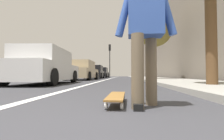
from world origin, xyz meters
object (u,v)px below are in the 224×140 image
object	(u,v)px
parked_car_near	(45,67)
traffic_light	(110,55)
skateboard	(116,97)
parked_car_far	(95,72)
parked_car_end	(101,73)
street_tree_mid	(154,29)
skater_person	(145,26)
parked_car_mid	(82,71)

from	to	relation	value
parked_car_near	traffic_light	distance (m)	14.67
skateboard	parked_car_far	xyz separation A→B (m)	(15.90, 3.16, 0.60)
parked_car_end	street_tree_mid	bearing A→B (deg)	-152.95
skater_person	parked_car_far	bearing A→B (deg)	12.31
skateboard	skater_person	size ratio (longest dim) A/B	0.52
skateboard	parked_car_far	size ratio (longest dim) A/B	0.21
parked_car_end	traffic_light	world-z (taller)	traffic_light
parked_car_near	parked_car_mid	xyz separation A→B (m)	(5.56, -0.14, 0.01)
parked_car_near	parked_car_end	xyz separation A→B (m)	(16.95, -0.09, 0.03)
street_tree_mid	traffic_light	bearing A→B (deg)	26.23
skater_person	parked_car_end	distance (m)	21.89
skater_person	street_tree_mid	bearing A→B (deg)	-11.67
skater_person	parked_car_near	size ratio (longest dim) A/B	0.36
parked_car_end	skateboard	bearing A→B (deg)	-171.69
parked_car_near	street_tree_mid	bearing A→B (deg)	-44.39
skater_person	parked_car_mid	bearing A→B (deg)	18.55
parked_car_end	street_tree_mid	distance (m)	12.84
skateboard	parked_car_mid	bearing A→B (deg)	17.03
traffic_light	street_tree_mid	distance (m)	9.54
parked_car_mid	street_tree_mid	bearing A→B (deg)	-86.80
parked_car_far	skater_person	bearing A→B (deg)	-167.69
parked_car_near	skater_person	bearing A→B (deg)	-142.56
traffic_light	parked_car_mid	bearing A→B (deg)	170.93
skater_person	parked_car_near	world-z (taller)	skater_person
skateboard	parked_car_mid	size ratio (longest dim) A/B	0.20
skateboard	skater_person	bearing A→B (deg)	-113.31
parked_car_far	parked_car_end	world-z (taller)	parked_car_end
parked_car_near	parked_car_mid	bearing A→B (deg)	-1.45
skater_person	traffic_light	xyz separation A→B (m)	(19.06, 2.02, 2.13)
parked_car_mid	street_tree_mid	xyz separation A→B (m)	(0.31, -5.61, 3.22)
skater_person	parked_car_end	size ratio (longest dim) A/B	0.37
parked_car_near	parked_car_mid	world-z (taller)	parked_car_mid
skateboard	street_tree_mid	xyz separation A→B (m)	(10.39, -2.52, 3.83)
traffic_light	street_tree_mid	bearing A→B (deg)	-153.77
parked_car_mid	street_tree_mid	distance (m)	6.48
skater_person	parked_car_near	bearing A→B (deg)	37.44
skateboard	parked_car_far	bearing A→B (deg)	11.23
parked_car_far	traffic_light	distance (m)	4.11
parked_car_mid	parked_car_end	xyz separation A→B (m)	(11.39, 0.05, 0.02)
parked_car_end	parked_car_near	bearing A→B (deg)	179.68
parked_car_near	street_tree_mid	size ratio (longest dim) A/B	0.85
skateboard	traffic_light	xyz separation A→B (m)	(18.91, 1.68, 2.97)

